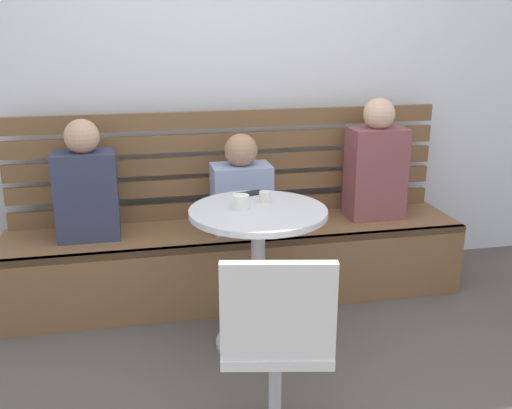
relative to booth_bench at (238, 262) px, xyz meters
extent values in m
cube|color=silver|center=(0.00, 0.44, 1.23)|extent=(5.20, 0.10, 2.90)
cube|color=brown|center=(0.00, 0.00, 0.00)|extent=(2.70, 0.52, 0.44)
cube|color=brown|center=(0.00, -0.24, 0.20)|extent=(2.70, 0.04, 0.04)
cube|color=brown|center=(0.00, 0.24, 0.27)|extent=(2.65, 0.04, 0.10)
cube|color=brown|center=(0.00, 0.24, 0.42)|extent=(2.65, 0.04, 0.10)
cube|color=brown|center=(0.00, 0.24, 0.56)|extent=(2.65, 0.04, 0.10)
cube|color=brown|center=(0.00, 0.24, 0.69)|extent=(2.65, 0.04, 0.10)
cube|color=brown|center=(0.00, 0.24, 0.83)|extent=(2.65, 0.04, 0.10)
cylinder|color=#ADADB2|center=(0.00, -0.58, -0.21)|extent=(0.44, 0.44, 0.02)
cylinder|color=#ADADB2|center=(0.00, -0.58, 0.15)|extent=(0.07, 0.07, 0.69)
cylinder|color=silver|center=(0.00, -0.58, 0.50)|extent=(0.68, 0.68, 0.03)
cylinder|color=#ADADB2|center=(-0.10, -1.33, 0.00)|extent=(0.05, 0.05, 0.45)
cube|color=silver|center=(-0.10, -1.33, 0.25)|extent=(0.47, 0.47, 0.04)
cube|color=silver|center=(-0.13, -1.50, 0.45)|extent=(0.40, 0.12, 0.36)
cube|color=brown|center=(0.88, 0.04, 0.50)|extent=(0.34, 0.22, 0.56)
sphere|color=#DBB293|center=(0.88, 0.04, 0.86)|extent=(0.19, 0.19, 0.19)
cube|color=#8C9EC6|center=(0.02, -0.02, 0.41)|extent=(0.34, 0.22, 0.39)
sphere|color=#A37A5B|center=(0.02, -0.02, 0.69)|extent=(0.19, 0.19, 0.19)
cube|color=#333851|center=(-0.85, 0.02, 0.47)|extent=(0.34, 0.22, 0.49)
sphere|color=tan|center=(-0.85, 0.02, 0.80)|extent=(0.19, 0.19, 0.19)
cylinder|color=silver|center=(0.06, -0.48, 0.55)|extent=(0.06, 0.06, 0.05)
cylinder|color=white|center=(-0.08, -0.56, 0.55)|extent=(0.08, 0.08, 0.07)
cube|color=black|center=(0.02, -0.32, 0.52)|extent=(0.16, 0.11, 0.01)
camera|label=1|loc=(-0.58, -3.26, 1.40)|focal=41.50mm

